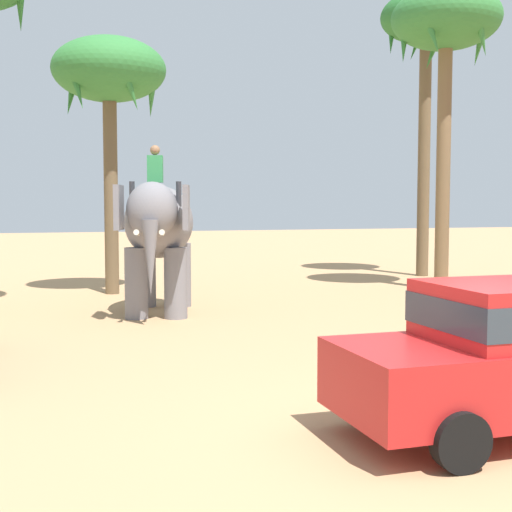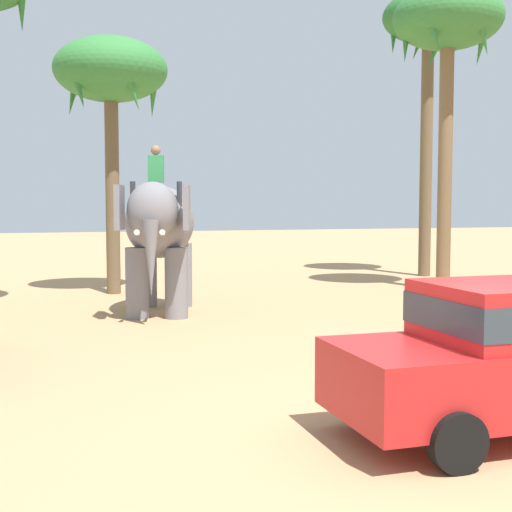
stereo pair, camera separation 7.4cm
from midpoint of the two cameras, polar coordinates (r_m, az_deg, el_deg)
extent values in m
plane|color=tan|center=(8.41, 15.59, -13.74)|extent=(120.00, 120.00, 0.00)
cylinder|color=black|center=(7.25, 15.87, -14.20)|extent=(0.60, 0.19, 0.60)
cylinder|color=black|center=(8.66, 9.55, -11.06)|extent=(0.60, 0.19, 0.60)
ellipsoid|color=slate|center=(16.89, -7.93, 2.74)|extent=(2.37, 3.42, 1.70)
cylinder|color=slate|center=(16.02, -6.62, -2.17)|extent=(0.52, 0.52, 1.60)
cylinder|color=slate|center=(16.11, -9.74, -2.17)|extent=(0.52, 0.52, 1.60)
cylinder|color=slate|center=(17.87, -6.20, -1.51)|extent=(0.52, 0.52, 1.60)
cylinder|color=slate|center=(17.94, -9.01, -1.52)|extent=(0.52, 0.52, 1.60)
ellipsoid|color=slate|center=(15.27, -8.50, 3.70)|extent=(1.33, 1.26, 1.20)
cube|color=slate|center=(15.31, -5.78, 3.91)|extent=(0.33, 0.80, 0.96)
cube|color=slate|center=(15.46, -11.13, 3.86)|extent=(0.33, 0.80, 0.96)
cone|color=slate|center=(14.86, -8.64, -0.17)|extent=(0.44, 0.44, 1.60)
cone|color=beige|center=(14.86, -7.64, 1.77)|extent=(0.27, 0.57, 0.21)
cone|color=beige|center=(14.91, -9.63, 1.75)|extent=(0.27, 0.57, 0.21)
cube|color=#338C4C|center=(16.06, -8.25, 6.95)|extent=(0.39, 0.32, 0.60)
sphere|color=#8E6647|center=(16.08, -8.27, 8.44)|extent=(0.22, 0.22, 0.22)
cylinder|color=#333338|center=(16.00, -6.37, 5.00)|extent=(0.12, 0.12, 0.55)
cylinder|color=#333338|center=(16.10, -10.08, 4.96)|extent=(0.12, 0.12, 0.55)
cylinder|color=brown|center=(21.88, 14.76, 7.53)|extent=(0.41, 0.41, 7.79)
ellipsoid|color=#337A38|center=(22.50, 14.96, 18.00)|extent=(3.20, 3.20, 1.80)
cone|color=#337A38|center=(23.04, 17.54, 16.34)|extent=(0.40, 0.92, 1.64)
cone|color=#337A38|center=(23.52, 14.14, 16.15)|extent=(0.91, 0.57, 1.67)
cone|color=#337A38|center=(22.48, 11.75, 16.76)|extent=(0.73, 0.83, 1.69)
cone|color=#337A38|center=(21.30, 13.73, 17.44)|extent=(0.73, 0.83, 1.69)
cone|color=#337A38|center=(21.67, 17.52, 17.14)|extent=(0.91, 0.57, 1.67)
cylinder|color=brown|center=(26.07, 13.30, 8.24)|extent=(0.43, 0.43, 8.92)
ellipsoid|color=#286B2D|center=(26.82, 13.48, 18.22)|extent=(3.20, 3.20, 1.80)
cone|color=#286B2D|center=(27.33, 15.70, 16.83)|extent=(0.40, 0.92, 1.64)
cone|color=#286B2D|center=(27.84, 12.85, 16.64)|extent=(0.91, 0.57, 1.67)
cone|color=#286B2D|center=(26.82, 10.78, 17.16)|extent=(0.73, 0.83, 1.69)
cone|color=#286B2D|center=(25.63, 12.39, 17.75)|extent=(0.73, 0.83, 1.69)
cone|color=#286B2D|center=(25.96, 15.57, 17.52)|extent=(0.91, 0.57, 1.67)
cylinder|color=brown|center=(20.66, -11.71, 5.51)|extent=(0.39, 0.39, 6.15)
ellipsoid|color=#337A38|center=(21.00, -11.85, 14.49)|extent=(3.20, 3.20, 1.80)
cone|color=#337A38|center=(21.09, -8.50, 13.11)|extent=(0.40, 0.92, 1.64)
cone|color=#337A38|center=(22.08, -11.18, 12.67)|extent=(0.91, 0.57, 1.67)
cone|color=#337A38|center=(21.52, -14.68, 12.83)|extent=(0.73, 0.83, 1.69)
cone|color=#337A38|center=(20.13, -14.42, 13.45)|extent=(0.73, 0.83, 1.69)
cone|color=#337A38|center=(19.85, -10.35, 13.65)|extent=(0.91, 0.57, 1.67)
camera|label=1|loc=(0.04, -90.16, -0.01)|focal=49.68mm
camera|label=2|loc=(0.04, 89.84, 0.01)|focal=49.68mm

